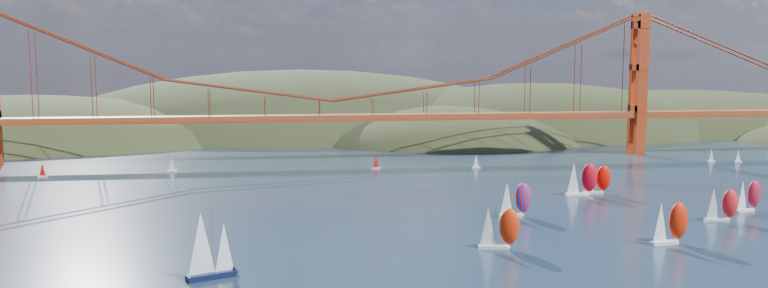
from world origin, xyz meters
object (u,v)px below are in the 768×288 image
Objects in this scene: racer_5 at (596,179)px; sloop_navy at (208,246)px; racer_1 at (669,222)px; racer_rwb at (515,199)px; racer_2 at (721,204)px; racer_0 at (498,227)px; racer_3 at (581,178)px; racer_4 at (748,195)px.

sloop_navy is at bearing -142.38° from racer_5.
racer_rwb is (-23.50, 29.95, -0.24)m from racer_1.
racer_5 is at bearing 119.51° from racer_2.
sloop_navy is at bearing -155.81° from racer_0.
sloop_navy is 1.28× the size of racer_3.
racer_2 is 47.91m from racer_rwb.
racer_3 is at bearing 37.74° from racer_rwb.
sloop_navy reaches higher than racer_5.
racer_1 is 38.07m from racer_rwb.
racer_1 reaches higher than racer_2.
racer_3 is at bearing -155.15° from racer_5.
racer_5 is at bearing 10.25° from sloop_navy.
racer_4 is at bearing 43.89° from racer_2.
racer_1 is at bearing 9.55° from racer_0.
racer_5 is at bearing 19.88° from racer_3.
racer_3 is 1.17× the size of racer_4.
racer_1 is 1.08× the size of racer_5.
racer_3 is (-19.83, 35.42, 0.78)m from racer_2.
racer_0 is 36.11m from racer_1.
racer_5 reaches higher than racer_2.
racer_0 is 1.09× the size of racer_2.
racer_rwb is at bearing -137.35° from racer_5.
racer_rwb is at bearing 174.09° from racer_2.
racer_3 is 35.66m from racer_rwb.
sloop_navy is at bearing -157.14° from racer_2.
racer_5 is (44.46, 54.63, -0.15)m from racer_0.
racer_0 reaches higher than racer_rwb.
racer_rwb is (-26.63, -23.72, -0.49)m from racer_3.
racer_0 is 1.01× the size of racer_rwb.
racer_4 is 0.95× the size of racer_rwb.
racer_3 is 1.13× the size of racer_5.
racer_5 is at bearing 70.46° from racer_1.
racer_2 is 40.60m from racer_3.
racer_2 is 40.19m from racer_5.
racer_4 is (13.01, 9.34, 0.08)m from racer_2.
racer_rwb is at bearing 117.12° from racer_1.
racer_rwb is at bearing -139.56° from racer_3.
sloop_navy is 1.53× the size of racer_2.
racer_5 is at bearing 119.52° from racer_4.
racer_3 is 5.65m from racer_5.
racer_3 reaches higher than racer_2.
sloop_navy is 118.86m from racer_2.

